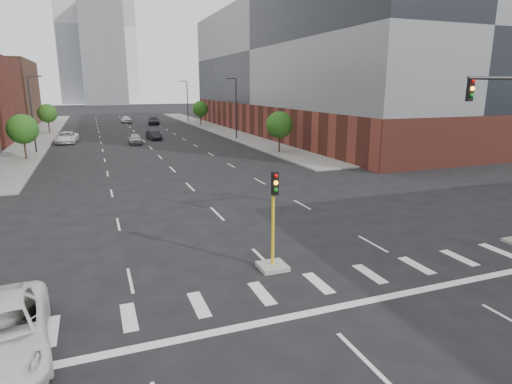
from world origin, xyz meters
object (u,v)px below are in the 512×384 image
car_far_left (67,138)px  car_distant (126,119)px  car_deep_right (154,121)px  car_near_left (135,139)px  car_mid_right (154,135)px  median_traffic_signal (273,248)px

car_far_left → car_distant: (10.62, 33.06, 0.00)m
car_far_left → car_deep_right: (15.75, 26.81, 0.02)m
car_near_left → car_deep_right: (6.75, 30.96, 0.10)m
car_distant → car_far_left: bearing=-111.4°
car_near_left → car_distant: size_ratio=0.90×
car_mid_right → car_far_left: bearing=172.0°
median_traffic_signal → car_deep_right: (5.25, 77.03, -0.15)m
car_far_left → car_near_left: bearing=-19.1°
median_traffic_signal → car_deep_right: 77.20m
median_traffic_signal → car_distant: bearing=89.9°
car_mid_right → car_deep_right: (3.61, 26.86, 0.12)m
median_traffic_signal → car_distant: (0.12, 83.27, -0.17)m
car_deep_right → car_near_left: bearing=-96.2°
median_traffic_signal → car_mid_right: size_ratio=1.04×
car_mid_right → car_far_left: 12.15m
car_far_left → car_deep_right: 31.10m
car_near_left → car_mid_right: 5.17m
car_far_left → median_traffic_signal: bearing=-72.6°
car_near_left → car_mid_right: bearing=54.1°
car_deep_right → car_distant: (-5.13, 6.25, -0.01)m
median_traffic_signal → car_distant: size_ratio=0.93×
car_far_left → car_deep_right: car_deep_right is taller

